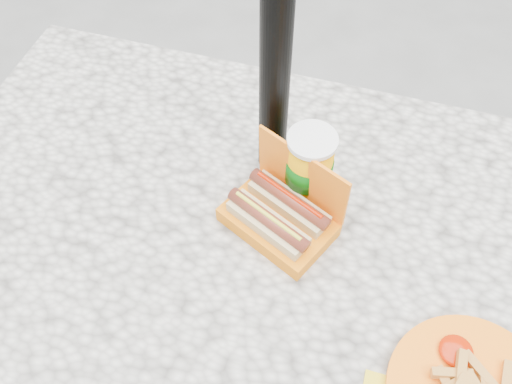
# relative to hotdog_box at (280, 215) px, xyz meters

# --- Properties ---
(ground) EXTENTS (60.00, 60.00, 0.00)m
(ground) POSITION_rel_hotdog_box_xyz_m (-0.05, -0.02, -0.78)
(ground) COLOR slate
(picnic_table) EXTENTS (1.20, 0.80, 0.75)m
(picnic_table) POSITION_rel_hotdog_box_xyz_m (-0.05, -0.02, -0.14)
(picnic_table) COLOR beige
(picnic_table) RESTS_ON ground
(hotdog_box) EXTENTS (0.21, 0.18, 0.15)m
(hotdog_box) POSITION_rel_hotdog_box_xyz_m (0.00, 0.00, 0.00)
(hotdog_box) COLOR orange
(hotdog_box) RESTS_ON picnic_table
(soda_cup) EXTENTS (0.08, 0.08, 0.15)m
(soda_cup) POSITION_rel_hotdog_box_xyz_m (0.03, 0.08, 0.04)
(soda_cup) COLOR orange
(soda_cup) RESTS_ON picnic_table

